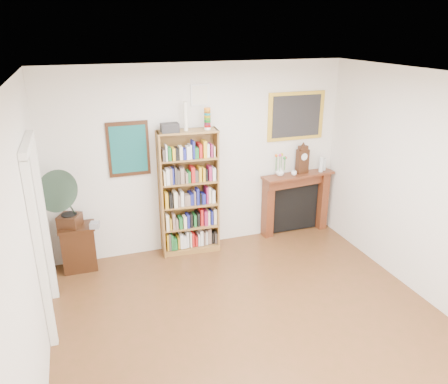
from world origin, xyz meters
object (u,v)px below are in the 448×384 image
gramophone (66,196)px  cd_stack (95,225)px  side_cabinet (79,247)px  fireplace (295,198)px  flower_vase (280,172)px  bottle_left (321,164)px  mantel_clock (302,160)px  teacup (294,173)px  bottle_right (324,164)px  bookshelf (189,186)px

gramophone → cd_stack: gramophone is taller
side_cabinet → cd_stack: (0.25, -0.14, 0.37)m
fireplace → flower_vase: (-0.32, -0.04, 0.50)m
bottle_left → mantel_clock: bearing=172.6°
mantel_clock → teacup: 0.26m
gramophone → bottle_right: bearing=27.9°
cd_stack → bottle_left: bearing=3.0°
mantel_clock → flower_vase: 0.42m
side_cabinet → teacup: 3.43m
cd_stack → bottle_right: 3.73m
fireplace → bottle_left: 0.69m
mantel_clock → bottle_right: bearing=-7.3°
bottle_left → bookshelf: bearing=-179.5°
mantel_clock → bottle_right: mantel_clock is taller
fireplace → flower_vase: size_ratio=8.97×
teacup → flower_vase: bearing=166.9°
fireplace → bottle_left: bottle_left is taller
teacup → bottle_right: bottle_right is taller
side_cabinet → bottle_right: bottle_right is taller
gramophone → bottle_right: 4.02m
bottle_right → cd_stack: bearing=-176.4°
flower_vase → teacup: size_ratio=1.53×
side_cabinet → flower_vase: (3.13, 0.07, 0.77)m
side_cabinet → gramophone: gramophone is taller
teacup → bottle_left: 0.51m
bookshelf → cd_stack: bearing=-168.5°
gramophone → teacup: bearing=27.1°
gramophone → bottle_left: bearing=27.2°
bookshelf → teacup: bookshelf is taller
bookshelf → bottle_left: 2.22m
mantel_clock → bottle_left: bearing=-15.6°
mantel_clock → bottle_left: (0.33, -0.04, -0.10)m
gramophone → bookshelf: bearing=29.8°
gramophone → bottle_right: size_ratio=4.50×
mantel_clock → flower_vase: mantel_clock is taller
teacup → bottle_right: 0.60m
gramophone → bottle_right: (4.01, 0.22, -0.04)m
fireplace → bottle_left: (0.40, -0.06, 0.55)m
bookshelf → mantel_clock: bearing=6.5°
bottle_right → bookshelf: bearing=-178.3°
gramophone → bottle_left: 3.93m
side_cabinet → cd_stack: 0.47m
side_cabinet → bottle_right: size_ratio=3.35×
bottle_left → flower_vase: bearing=178.2°
gramophone → mantel_clock: bearing=28.1°
gramophone → mantel_clock: gramophone is taller
gramophone → bottle_left: size_ratio=3.75×
bookshelf → flower_vase: bookshelf is taller
fireplace → gramophone: (-3.53, -0.24, 0.57)m
cd_stack → flower_vase: (2.89, 0.21, 0.40)m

